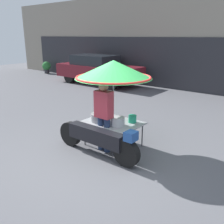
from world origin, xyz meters
TOP-DOWN VIEW (x-y plane):
  - ground_plane at (0.00, 0.00)m, footprint 36.00×36.00m
  - vendor_motorcycle_cart at (-0.10, 0.61)m, footprint 2.17×1.68m
  - vendor_person at (-0.11, 0.36)m, footprint 0.38×0.22m
  - parked_car at (-5.57, 6.30)m, footprint 4.69×1.76m
  - potted_plant at (-10.84, 7.02)m, footprint 0.57×0.57m

SIDE VIEW (x-z plane):
  - ground_plane at x=0.00m, z-range 0.00..0.00m
  - potted_plant at x=-10.84m, z-range 0.06..0.84m
  - parked_car at x=-5.57m, z-range 0.03..1.53m
  - vendor_person at x=-0.11m, z-range 0.09..1.67m
  - vendor_motorcycle_cart at x=-0.10m, z-range 0.50..2.48m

